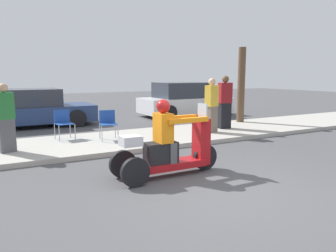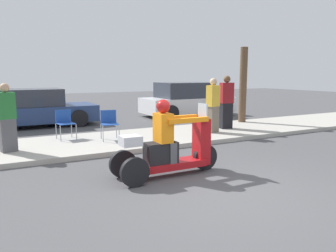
{
  "view_description": "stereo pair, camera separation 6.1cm",
  "coord_description": "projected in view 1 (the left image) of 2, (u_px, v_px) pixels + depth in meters",
  "views": [
    {
      "loc": [
        -3.26,
        -4.12,
        1.95
      ],
      "look_at": [
        -0.35,
        1.26,
        0.98
      ],
      "focal_mm": 35.0,
      "sensor_mm": 36.0,
      "label": 1
    },
    {
      "loc": [
        -3.21,
        -4.15,
        1.95
      ],
      "look_at": [
        -0.35,
        1.26,
        0.98
      ],
      "focal_mm": 35.0,
      "sensor_mm": 36.0,
      "label": 2
    }
  ],
  "objects": [
    {
      "name": "spectator_mid_group",
      "position": [
        5.0,
        119.0,
        7.65
      ],
      "size": [
        0.43,
        0.32,
        1.62
      ],
      "color": "#515156",
      "rests_on": "sidewalk_strip"
    },
    {
      "name": "parked_car_lot_right",
      "position": [
        30.0,
        109.0,
        12.16
      ],
      "size": [
        4.49,
        2.09,
        1.41
      ],
      "color": "navy",
      "rests_on": "ground"
    },
    {
      "name": "folding_chair_set_back",
      "position": [
        108.0,
        122.0,
        9.19
      ],
      "size": [
        0.53,
        0.53,
        0.82
      ],
      "color": "#A5A8AD",
      "rests_on": "sidewalk_strip"
    },
    {
      "name": "parked_car_lot_far",
      "position": [
        185.0,
        100.0,
        15.35
      ],
      "size": [
        4.28,
        2.11,
        1.56
      ],
      "color": "silver",
      "rests_on": "ground"
    },
    {
      "name": "motorcycle_trike",
      "position": [
        169.0,
        148.0,
        6.27
      ],
      "size": [
        2.2,
        0.7,
        1.49
      ],
      "color": "black",
      "rests_on": "ground"
    },
    {
      "name": "spectator_by_tree",
      "position": [
        225.0,
        103.0,
        11.02
      ],
      "size": [
        0.45,
        0.31,
        1.78
      ],
      "color": "black",
      "rests_on": "sidewalk_strip"
    },
    {
      "name": "tree_trunk",
      "position": [
        241.0,
        85.0,
        12.48
      ],
      "size": [
        0.28,
        0.28,
        2.83
      ],
      "color": "brown",
      "rests_on": "sidewalk_strip"
    },
    {
      "name": "ground_plane",
      "position": [
        223.0,
        193.0,
        5.42
      ],
      "size": [
        60.0,
        60.0,
        0.0
      ],
      "primitive_type": "plane",
      "color": "#4C4C4F"
    },
    {
      "name": "folding_chair_curbside",
      "position": [
        63.0,
        121.0,
        9.26
      ],
      "size": [
        0.51,
        0.51,
        0.82
      ],
      "color": "#A5A8AD",
      "rests_on": "sidewalk_strip"
    },
    {
      "name": "spectator_near_curb",
      "position": [
        211.0,
        106.0,
        10.27
      ],
      "size": [
        0.46,
        0.35,
        1.71
      ],
      "color": "#726656",
      "rests_on": "sidewalk_strip"
    },
    {
      "name": "sidewalk_strip",
      "position": [
        124.0,
        140.0,
        9.41
      ],
      "size": [
        28.0,
        2.8,
        0.12
      ],
      "color": "#B2ADA3",
      "rests_on": "ground"
    }
  ]
}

